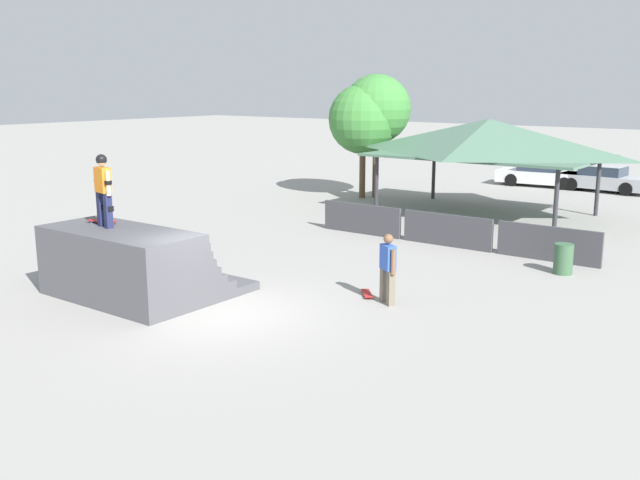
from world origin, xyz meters
TOP-DOWN VIEW (x-y plane):
  - ground_plane at (0.00, 0.00)m, footprint 160.00×160.00m
  - quarter_pipe_ramp at (-2.55, -0.30)m, footprint 4.20×3.60m
  - skater_on_deck at (-3.09, -0.58)m, footprint 0.77×0.32m
  - skateboard_on_deck at (-3.54, -0.34)m, footprint 0.86×0.34m
  - bystander_walking at (2.81, 2.99)m, footprint 0.64×0.46m
  - skateboard_on_ground at (2.08, 3.22)m, footprint 0.68×0.72m
  - barrier_fence at (1.05, 9.52)m, footprint 9.80×0.12m
  - pavilion_shelter at (-0.39, 15.71)m, footprint 8.64×5.74m
  - tree_beside_pavilion at (-6.85, 16.41)m, footprint 3.18×3.18m
  - tree_far_back at (-6.47, 16.95)m, footprint 3.15×3.15m
  - trash_bin at (5.25, 8.29)m, footprint 0.52×0.52m
  - parked_car_white at (-1.58, 25.26)m, footprint 4.57×2.05m
  - parked_car_silver at (1.56, 25.32)m, footprint 4.44×2.04m

SIDE VIEW (x-z plane):
  - ground_plane at x=0.00m, z-range 0.00..0.00m
  - skateboard_on_ground at x=2.08m, z-range 0.01..0.10m
  - trash_bin at x=5.25m, z-range 0.00..0.85m
  - barrier_fence at x=1.05m, z-range 0.00..1.05m
  - parked_car_white at x=-1.58m, z-range -0.03..1.24m
  - parked_car_silver at x=1.56m, z-range -0.03..1.24m
  - quarter_pipe_ramp at x=-2.55m, z-range -0.10..1.63m
  - bystander_walking at x=2.81m, z-range 0.10..1.80m
  - skateboard_on_deck at x=-3.54m, z-range 1.75..1.84m
  - skater_on_deck at x=-3.09m, z-range 1.87..3.65m
  - pavilion_shelter at x=-0.39m, z-range 1.17..5.01m
  - tree_beside_pavilion at x=-6.85m, z-range 1.00..6.22m
  - tree_far_back at x=-6.47m, z-range 1.23..6.89m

